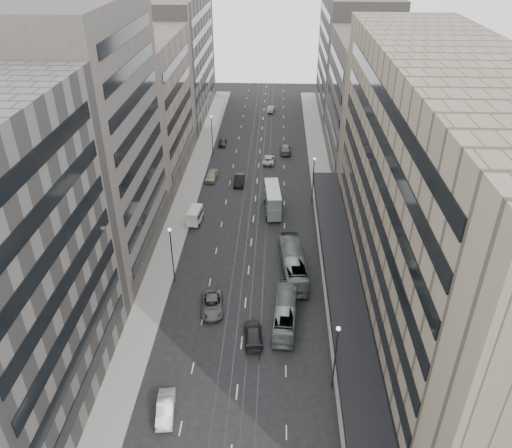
% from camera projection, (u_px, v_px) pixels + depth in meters
% --- Properties ---
extents(ground, '(220.00, 220.00, 0.00)m').
position_uv_depth(ground, '(241.00, 349.00, 55.88)').
color(ground, black).
rests_on(ground, ground).
extents(sidewalk_right, '(4.00, 125.00, 0.15)m').
position_uv_depth(sidewalk_right, '(324.00, 195.00, 87.51)').
color(sidewalk_right, gray).
rests_on(sidewalk_right, ground).
extents(sidewalk_left, '(4.00, 125.00, 0.15)m').
position_uv_depth(sidewalk_left, '(188.00, 193.00, 88.42)').
color(sidewalk_left, gray).
rests_on(sidewalk_left, ground).
extents(department_store, '(19.20, 60.00, 30.00)m').
position_uv_depth(department_store, '(441.00, 202.00, 54.23)').
color(department_store, gray).
rests_on(department_store, ground).
extents(building_right_mid, '(15.00, 28.00, 24.00)m').
position_uv_depth(building_right_mid, '(374.00, 104.00, 93.44)').
color(building_right_mid, '#47423D').
rests_on(building_right_mid, ground).
extents(building_right_far, '(15.00, 32.00, 28.00)m').
position_uv_depth(building_right_far, '(355.00, 57.00, 118.11)').
color(building_right_far, '#5F5A55').
rests_on(building_right_far, ground).
extents(building_left_b, '(15.00, 26.00, 34.00)m').
position_uv_depth(building_left_b, '(83.00, 140.00, 64.22)').
color(building_left_b, '#47423D').
rests_on(building_left_b, ground).
extents(building_left_c, '(15.00, 28.00, 25.00)m').
position_uv_depth(building_left_c, '(139.00, 109.00, 89.67)').
color(building_left_c, '#74655A').
rests_on(building_left_c, ground).
extents(building_left_d, '(15.00, 38.00, 28.00)m').
position_uv_depth(building_left_d, '(172.00, 58.00, 117.17)').
color(building_left_d, '#5F5A55').
rests_on(building_left_d, ground).
extents(lamp_right_near, '(0.44, 0.44, 8.32)m').
position_uv_depth(lamp_right_near, '(336.00, 351.00, 48.55)').
color(lamp_right_near, '#262628').
rests_on(lamp_right_near, ground).
extents(lamp_right_far, '(0.44, 0.44, 8.32)m').
position_uv_depth(lamp_right_far, '(313.00, 175.00, 82.82)').
color(lamp_right_far, '#262628').
rests_on(lamp_right_far, ground).
extents(lamp_left_near, '(0.44, 0.44, 8.32)m').
position_uv_depth(lamp_left_near, '(171.00, 249.00, 63.85)').
color(lamp_left_near, '#262628').
rests_on(lamp_left_near, ground).
extents(lamp_left_far, '(0.44, 0.44, 8.32)m').
position_uv_depth(lamp_left_far, '(212.00, 131.00, 100.69)').
color(lamp_left_far, '#262628').
rests_on(lamp_left_far, ground).
extents(bus_near, '(3.11, 10.49, 2.88)m').
position_uv_depth(bus_near, '(285.00, 312.00, 59.10)').
color(bus_near, gray).
rests_on(bus_near, ground).
extents(bus_far, '(4.03, 12.27, 3.35)m').
position_uv_depth(bus_far, '(293.00, 263.00, 67.16)').
color(bus_far, gray).
rests_on(bus_far, ground).
extents(double_decker, '(3.05, 8.16, 4.37)m').
position_uv_depth(double_decker, '(273.00, 200.00, 81.38)').
color(double_decker, slate).
rests_on(double_decker, ground).
extents(panel_van, '(2.29, 4.13, 2.50)m').
position_uv_depth(panel_van, '(195.00, 215.00, 78.92)').
color(panel_van, silver).
rests_on(panel_van, ground).
extents(sedan_1, '(2.10, 4.72, 1.51)m').
position_uv_depth(sedan_1, '(166.00, 408.00, 48.11)').
color(sedan_1, silver).
rests_on(sedan_1, ground).
extents(sedan_2, '(3.25, 5.83, 1.54)m').
position_uv_depth(sedan_2, '(212.00, 305.00, 61.24)').
color(sedan_2, '#525254').
rests_on(sedan_2, ground).
extents(sedan_3, '(2.61, 5.33, 1.49)m').
position_uv_depth(sedan_3, '(253.00, 334.00, 56.85)').
color(sedan_3, '#232326').
rests_on(sedan_3, ground).
extents(sedan_4, '(2.26, 4.90, 1.62)m').
position_uv_depth(sedan_4, '(212.00, 176.00, 92.72)').
color(sedan_4, '#A69C89').
rests_on(sedan_4, ground).
extents(sedan_5, '(1.73, 4.90, 1.61)m').
position_uv_depth(sedan_5, '(239.00, 180.00, 91.17)').
color(sedan_5, black).
rests_on(sedan_5, ground).
extents(sedan_6, '(2.46, 4.94, 1.35)m').
position_uv_depth(sedan_6, '(269.00, 159.00, 99.49)').
color(sedan_6, beige).
rests_on(sedan_6, ground).
extents(sedan_7, '(2.23, 5.37, 1.55)m').
position_uv_depth(sedan_7, '(285.00, 149.00, 103.81)').
color(sedan_7, '#5D5D60').
rests_on(sedan_7, ground).
extents(sedan_8, '(1.65, 4.04, 1.37)m').
position_uv_depth(sedan_8, '(223.00, 142.00, 107.41)').
color(sedan_8, '#29292B').
rests_on(sedan_8, ground).
extents(sedan_9, '(2.03, 4.59, 1.46)m').
position_uv_depth(sedan_9, '(271.00, 109.00, 126.76)').
color(sedan_9, '#9F9684').
rests_on(sedan_9, ground).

